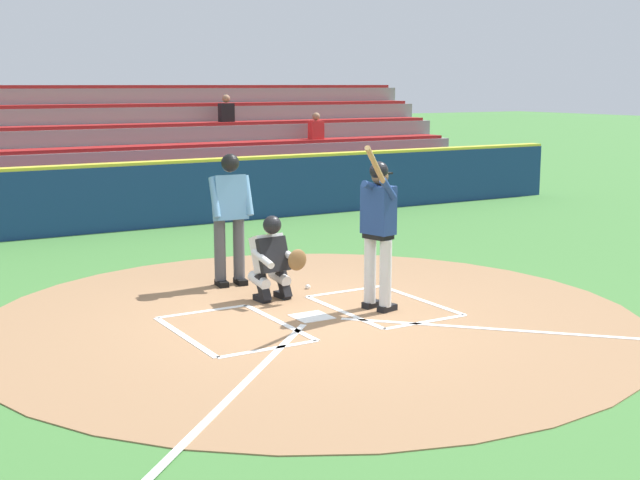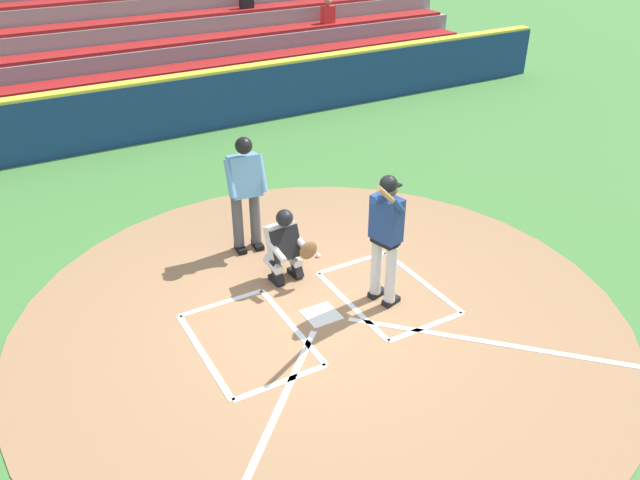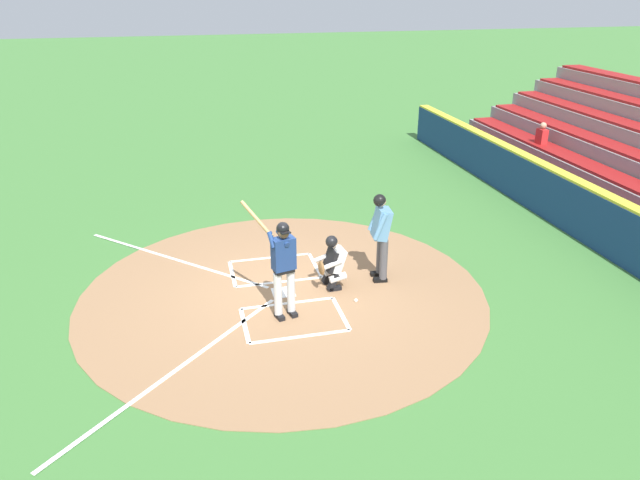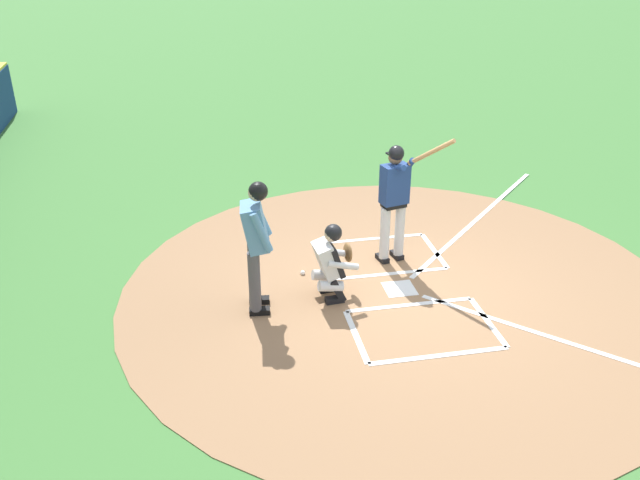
{
  "view_description": "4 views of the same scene",
  "coord_description": "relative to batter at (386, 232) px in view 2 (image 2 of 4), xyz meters",
  "views": [
    {
      "loc": [
        5.1,
        8.83,
        2.8
      ],
      "look_at": [
        -0.51,
        -0.66,
        0.82
      ],
      "focal_mm": 48.61,
      "sensor_mm": 36.0,
      "label": 1
    },
    {
      "loc": [
        3.4,
        5.94,
        5.08
      ],
      "look_at": [
        -0.03,
        -0.1,
        1.09
      ],
      "focal_mm": 35.91,
      "sensor_mm": 36.0,
      "label": 2
    },
    {
      "loc": [
        -10.31,
        1.75,
        5.74
      ],
      "look_at": [
        0.47,
        -0.87,
        0.86
      ],
      "focal_mm": 33.48,
      "sensor_mm": 36.0,
      "label": 3
    },
    {
      "loc": [
        8.05,
        -2.74,
        4.98
      ],
      "look_at": [
        0.03,
        -1.18,
        0.92
      ],
      "focal_mm": 37.99,
      "sensor_mm": 36.0,
      "label": 4
    }
  ],
  "objects": [
    {
      "name": "ground_plane",
      "position": [
        0.87,
        -0.14,
        -1.1
      ],
      "size": [
        120.0,
        120.0,
        0.0
      ],
      "primitive_type": "plane",
      "color": "#427A38"
    },
    {
      "name": "bleacher_stand",
      "position": [
        0.87,
        -11.47,
        -0.1
      ],
      "size": [
        20.0,
        5.1,
        2.78
      ],
      "color": "gray",
      "rests_on": "ground"
    },
    {
      "name": "catcher",
      "position": [
        0.88,
        -1.15,
        -0.51
      ],
      "size": [
        0.62,
        0.61,
        1.13
      ],
      "color": "black",
      "rests_on": "ground"
    },
    {
      "name": "batter",
      "position": [
        0.0,
        0.0,
        0.0
      ],
      "size": [
        0.84,
        0.89,
        2.13
      ],
      "color": "silver",
      "rests_on": "ground"
    },
    {
      "name": "dirt_circle",
      "position": [
        0.87,
        -0.14,
        -1.09
      ],
      "size": [
        8.0,
        8.0,
        0.01
      ],
      "primitive_type": "cylinder",
      "color": "#99704C",
      "rests_on": "ground"
    },
    {
      "name": "baseball",
      "position": [
        0.18,
        -1.44,
        -1.06
      ],
      "size": [
        0.07,
        0.07,
        0.07
      ],
      "primitive_type": "sphere",
      "color": "white",
      "rests_on": "ground"
    },
    {
      "name": "home_plate_and_chalk",
      "position": [
        0.87,
        0.74,
        -1.08
      ],
      "size": [
        7.93,
        4.91,
        0.01
      ],
      "color": "white",
      "rests_on": "dirt_circle"
    },
    {
      "name": "backstop_wall",
      "position": [
        0.87,
        -7.64,
        -0.45
      ],
      "size": [
        22.0,
        0.36,
        1.31
      ],
      "color": "navy",
      "rests_on": "ground"
    },
    {
      "name": "plate_umpire",
      "position": [
        1.0,
        -2.19,
        -0.02
      ],
      "size": [
        0.61,
        0.45,
        1.86
      ],
      "color": "#4C4C51",
      "rests_on": "ground"
    }
  ]
}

